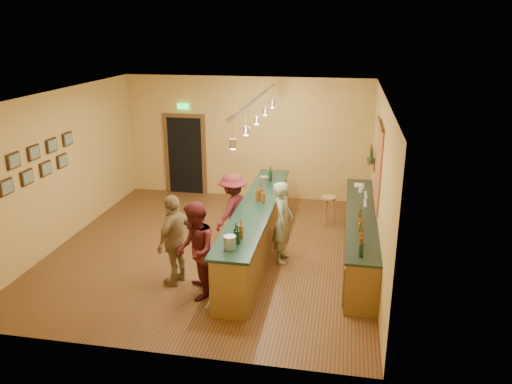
% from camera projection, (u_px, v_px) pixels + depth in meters
% --- Properties ---
extents(floor, '(7.00, 7.00, 0.00)m').
position_uv_depth(floor, '(214.00, 249.00, 10.40)').
color(floor, '#552718').
rests_on(floor, ground).
extents(ceiling, '(6.50, 7.00, 0.02)m').
position_uv_depth(ceiling, '(209.00, 94.00, 9.38)').
color(ceiling, silver).
rests_on(ceiling, wall_back).
extents(wall_back, '(6.50, 0.02, 3.20)m').
position_uv_depth(wall_back, '(247.00, 138.00, 13.15)').
color(wall_back, tan).
rests_on(wall_back, floor).
extents(wall_front, '(6.50, 0.02, 3.20)m').
position_uv_depth(wall_front, '(142.00, 250.00, 6.63)').
color(wall_front, tan).
rests_on(wall_front, floor).
extents(wall_left, '(0.02, 7.00, 3.20)m').
position_uv_depth(wall_left, '(62.00, 168.00, 10.45)').
color(wall_left, tan).
rests_on(wall_left, floor).
extents(wall_right, '(0.02, 7.00, 3.20)m').
position_uv_depth(wall_right, '(379.00, 185.00, 9.33)').
color(wall_right, tan).
rests_on(wall_right, floor).
extents(doorway, '(1.15, 0.09, 2.48)m').
position_uv_depth(doorway, '(185.00, 153.00, 13.57)').
color(doorway, black).
rests_on(doorway, wall_back).
extents(tapestry, '(0.03, 1.40, 1.60)m').
position_uv_depth(tapestry, '(378.00, 166.00, 9.63)').
color(tapestry, maroon).
rests_on(tapestry, wall_right).
extents(bottle_shelf, '(0.17, 0.55, 0.54)m').
position_uv_depth(bottle_shelf, '(372.00, 156.00, 11.10)').
color(bottle_shelf, '#4C2B16').
rests_on(bottle_shelf, wall_right).
extents(picture_grid, '(0.06, 2.20, 0.70)m').
position_uv_depth(picture_grid, '(40.00, 161.00, 9.63)').
color(picture_grid, '#382111').
rests_on(picture_grid, wall_left).
extents(back_counter, '(0.60, 4.55, 1.27)m').
position_uv_depth(back_counter, '(360.00, 235.00, 9.90)').
color(back_counter, brown).
rests_on(back_counter, floor).
extents(tasting_bar, '(0.73, 5.10, 1.38)m').
position_uv_depth(tasting_bar, '(256.00, 225.00, 10.05)').
color(tasting_bar, brown).
rests_on(tasting_bar, floor).
extents(pendant_track, '(0.11, 4.60, 0.50)m').
position_uv_depth(pendant_track, '(257.00, 107.00, 9.29)').
color(pendant_track, silver).
rests_on(pendant_track, ceiling).
extents(bartender, '(0.40, 0.60, 1.62)m').
position_uv_depth(bartender, '(283.00, 222.00, 9.67)').
color(bartender, gray).
rests_on(bartender, floor).
extents(customer_a, '(0.87, 0.98, 1.69)m').
position_uv_depth(customer_a, '(195.00, 251.00, 8.37)').
color(customer_a, '#59191E').
rests_on(customer_a, floor).
extents(customer_b, '(0.64, 1.05, 1.67)m').
position_uv_depth(customer_b, '(175.00, 240.00, 8.82)').
color(customer_b, '#997A51').
rests_on(customer_b, floor).
extents(customer_c, '(0.91, 1.16, 1.58)m').
position_uv_depth(customer_c, '(233.00, 210.00, 10.33)').
color(customer_c, '#59191E').
rests_on(customer_c, floor).
extents(bar_stool, '(0.34, 0.34, 0.69)m').
position_uv_depth(bar_stool, '(329.00, 203.00, 11.48)').
color(bar_stool, '#9E6547').
rests_on(bar_stool, floor).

